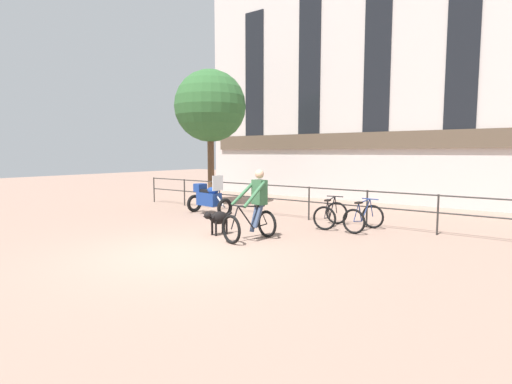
% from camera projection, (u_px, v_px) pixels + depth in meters
% --- Properties ---
extents(ground_plane, '(60.00, 60.00, 0.00)m').
position_uv_depth(ground_plane, '(185.00, 254.00, 8.35)').
color(ground_plane, '#8E7060').
extents(canal_railing, '(15.05, 0.05, 1.05)m').
position_uv_depth(canal_railing, '(309.00, 198.00, 12.41)').
color(canal_railing, '#2D2B28').
rests_on(canal_railing, ground_plane).
extents(building_facade, '(18.00, 0.72, 10.89)m').
position_uv_depth(building_facade, '(380.00, 72.00, 16.53)').
color(building_facade, beige).
rests_on(building_facade, ground_plane).
extents(cyclist_with_bike, '(0.92, 1.29, 1.70)m').
position_uv_depth(cyclist_with_bike, '(254.00, 209.00, 9.60)').
color(cyclist_with_bike, black).
rests_on(cyclist_with_bike, ground_plane).
extents(dog, '(0.40, 0.86, 0.62)m').
position_uv_depth(dog, '(218.00, 218.00, 10.20)').
color(dog, black).
rests_on(dog, ground_plane).
extents(parked_motorcycle, '(1.80, 0.83, 1.35)m').
position_uv_depth(parked_motorcycle, '(209.00, 198.00, 13.54)').
color(parked_motorcycle, black).
rests_on(parked_motorcycle, ground_plane).
extents(parked_bicycle_near_lamp, '(0.80, 1.19, 0.86)m').
position_uv_depth(parked_bicycle_near_lamp, '(331.00, 215.00, 11.27)').
color(parked_bicycle_near_lamp, black).
rests_on(parked_bicycle_near_lamp, ground_plane).
extents(parked_bicycle_mid_left, '(0.77, 1.17, 0.86)m').
position_uv_depth(parked_bicycle_mid_left, '(364.00, 218.00, 10.69)').
color(parked_bicycle_mid_left, black).
rests_on(parked_bicycle_mid_left, ground_plane).
extents(tree_canalside_left, '(2.83, 2.83, 5.35)m').
position_uv_depth(tree_canalside_left, '(210.00, 107.00, 15.79)').
color(tree_canalside_left, brown).
rests_on(tree_canalside_left, ground_plane).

